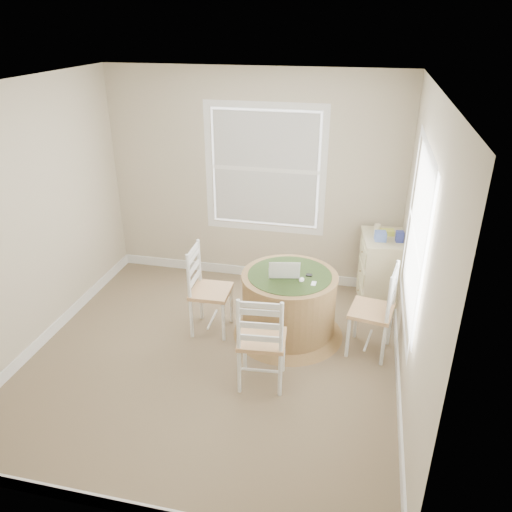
% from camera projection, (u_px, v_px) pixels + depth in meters
% --- Properties ---
extents(room, '(3.64, 3.64, 2.64)m').
position_uv_depth(room, '(231.00, 234.00, 4.54)').
color(room, '#7A6C4D').
rests_on(room, ground).
extents(round_table, '(1.17, 1.17, 0.71)m').
position_uv_depth(round_table, '(289.00, 302.00, 5.22)').
color(round_table, olive).
rests_on(round_table, ground).
extents(chair_left, '(0.42, 0.43, 0.95)m').
position_uv_depth(chair_left, '(211.00, 291.00, 5.25)').
color(chair_left, white).
rests_on(chair_left, ground).
extents(chair_near, '(0.46, 0.44, 0.95)m').
position_uv_depth(chair_near, '(262.00, 339.00, 4.47)').
color(chair_near, white).
rests_on(chair_near, ground).
extents(chair_right, '(0.47, 0.48, 0.95)m').
position_uv_depth(chair_right, '(371.00, 310.00, 4.90)').
color(chair_right, white).
rests_on(chair_right, ground).
extents(laptop, '(0.36, 0.33, 0.22)m').
position_uv_depth(laptop, '(284.00, 273.00, 5.06)').
color(laptop, white).
rests_on(laptop, round_table).
extents(mouse, '(0.06, 0.09, 0.03)m').
position_uv_depth(mouse, '(302.00, 280.00, 4.97)').
color(mouse, white).
rests_on(mouse, round_table).
extents(phone, '(0.05, 0.09, 0.02)m').
position_uv_depth(phone, '(314.00, 284.00, 4.91)').
color(phone, '#B7BABF').
rests_on(phone, round_table).
extents(keys, '(0.06, 0.05, 0.02)m').
position_uv_depth(keys, '(309.00, 276.00, 5.06)').
color(keys, black).
rests_on(keys, round_table).
extents(corner_chest, '(0.58, 0.70, 0.86)m').
position_uv_depth(corner_chest, '(381.00, 271.00, 5.75)').
color(corner_chest, beige).
rests_on(corner_chest, ground).
extents(tissue_box, '(0.14, 0.14, 0.10)m').
position_uv_depth(tissue_box, '(380.00, 237.00, 5.45)').
color(tissue_box, '#5D7BD5').
rests_on(tissue_box, corner_chest).
extents(box_yellow, '(0.16, 0.12, 0.06)m').
position_uv_depth(box_yellow, '(387.00, 232.00, 5.61)').
color(box_yellow, '#D3DA4D').
rests_on(box_yellow, corner_chest).
extents(box_blue, '(0.09, 0.09, 0.12)m').
position_uv_depth(box_blue, '(401.00, 237.00, 5.41)').
color(box_blue, navy).
rests_on(box_blue, corner_chest).
extents(cup_cream, '(0.07, 0.07, 0.09)m').
position_uv_depth(cup_cream, '(376.00, 227.00, 5.69)').
color(cup_cream, beige).
rests_on(cup_cream, corner_chest).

